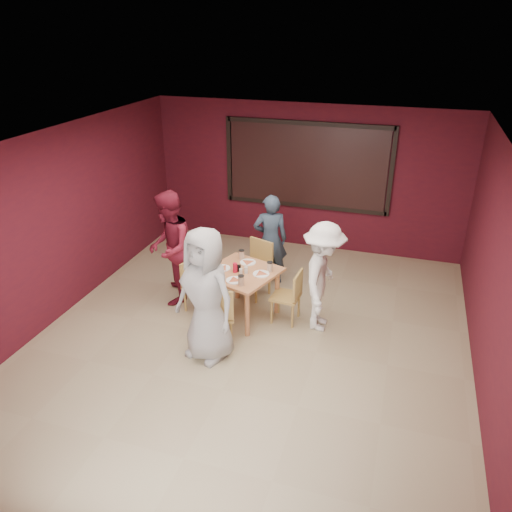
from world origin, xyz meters
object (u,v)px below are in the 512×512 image
(dining_table, at_px, (241,277))
(diner_right, at_px, (323,277))
(chair_front, at_px, (217,313))
(diner_front, at_px, (206,295))
(diner_back, at_px, (270,240))
(diner_left, at_px, (170,248))
(chair_left, at_px, (196,283))
(chair_right, at_px, (290,294))
(chair_back, at_px, (257,265))

(dining_table, bearing_deg, diner_right, 3.29)
(dining_table, xyz_separation_m, diner_right, (1.21, 0.07, 0.15))
(chair_front, height_order, diner_front, diner_front)
(chair_front, xyz_separation_m, diner_right, (1.27, 0.91, 0.30))
(diner_back, height_order, diner_right, diner_right)
(chair_front, distance_m, diner_front, 0.47)
(diner_left, bearing_deg, diner_front, 23.72)
(chair_left, height_order, diner_left, diner_left)
(dining_table, bearing_deg, diner_front, -96.00)
(chair_front, relative_size, chair_right, 1.11)
(dining_table, distance_m, chair_front, 0.85)
(diner_front, bearing_deg, chair_back, 104.91)
(chair_back, bearing_deg, diner_back, 78.88)
(chair_back, bearing_deg, dining_table, -90.94)
(chair_left, relative_size, diner_front, 0.44)
(diner_right, bearing_deg, diner_left, 87.38)
(chair_front, height_order, chair_back, chair_back)
(chair_front, bearing_deg, diner_front, -102.31)
(chair_back, height_order, chair_right, chair_back)
(dining_table, bearing_deg, chair_back, 89.06)
(chair_left, bearing_deg, chair_right, 3.71)
(chair_right, relative_size, diner_right, 0.50)
(chair_back, relative_size, diner_right, 0.56)
(chair_left, height_order, diner_front, diner_front)
(dining_table, relative_size, chair_left, 1.49)
(chair_back, bearing_deg, chair_right, -42.46)
(diner_front, bearing_deg, diner_left, 151.52)
(chair_right, distance_m, diner_left, 2.03)
(dining_table, height_order, diner_back, diner_back)
(diner_front, relative_size, diner_right, 1.13)
(diner_back, bearing_deg, diner_right, 114.25)
(diner_front, bearing_deg, diner_right, 59.76)
(chair_back, xyz_separation_m, diner_front, (-0.13, -1.81, 0.40))
(diner_front, height_order, diner_right, diner_front)
(diner_left, height_order, diner_right, diner_left)
(chair_right, bearing_deg, chair_front, -131.54)
(chair_front, xyz_separation_m, diner_front, (-0.05, -0.24, 0.41))
(chair_left, relative_size, diner_left, 0.45)
(diner_right, bearing_deg, chair_left, 92.05)
(dining_table, xyz_separation_m, chair_left, (-0.75, -0.03, -0.21))
(chair_front, height_order, diner_left, diner_left)
(chair_left, distance_m, diner_front, 1.31)
(diner_left, xyz_separation_m, diner_right, (2.45, -0.08, -0.09))
(chair_front, relative_size, diner_right, 0.56)
(chair_front, distance_m, diner_left, 1.58)
(chair_back, relative_size, diner_front, 0.50)
(chair_right, bearing_deg, chair_back, 137.54)
(chair_right, distance_m, diner_back, 1.34)
(chair_front, height_order, chair_left, chair_front)
(diner_right, bearing_deg, chair_back, 60.09)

